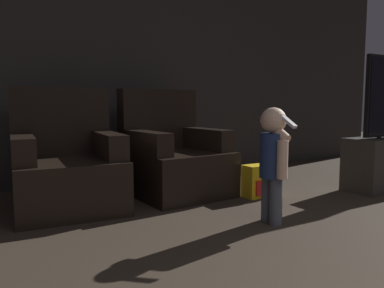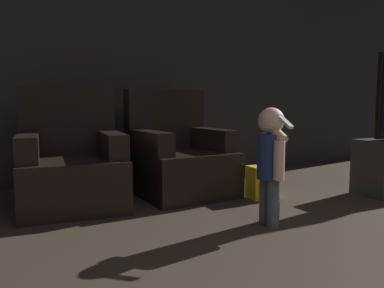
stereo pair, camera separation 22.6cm
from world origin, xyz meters
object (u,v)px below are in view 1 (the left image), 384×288
armchair_left (67,168)px  person_toddler (273,156)px  armchair_right (173,159)px  toy_backpack (258,181)px

armchair_left → person_toddler: armchair_left is taller
armchair_right → person_toddler: 1.20m
armchair_right → person_toddler: bearing=-85.1°
armchair_right → toy_backpack: bearing=-45.3°
armchair_right → toy_backpack: 0.82m
armchair_right → person_toddler: size_ratio=1.20×
armchair_right → person_toddler: (0.17, -1.18, 0.16)m
armchair_left → person_toddler: (1.16, -1.18, 0.16)m
armchair_left → armchair_right: size_ratio=1.00×
armchair_left → toy_backpack: (1.58, -0.53, -0.18)m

